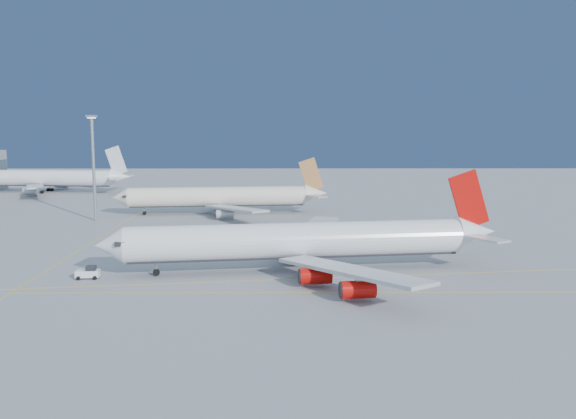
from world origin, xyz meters
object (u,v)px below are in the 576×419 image
object	(u,v)px
airliner_virgin	(305,241)
airliner_etihad	(222,197)
airliner_third	(46,178)
pushback_tug	(88,273)
light_mast	(93,159)

from	to	relation	value
airliner_virgin	airliner_etihad	distance (m)	73.08
airliner_third	pushback_tug	distance (m)	142.81
airliner_virgin	pushback_tug	distance (m)	36.40
airliner_third	light_mast	xyz separation A→B (m)	(38.13, -68.57, 10.91)
airliner_etihad	light_mast	distance (m)	36.11
airliner_third	airliner_virgin	bearing A→B (deg)	-50.01
airliner_virgin	airliner_etihad	bearing A→B (deg)	98.30
pushback_tug	light_mast	size ratio (longest dim) A/B	0.14
airliner_virgin	light_mast	world-z (taller)	light_mast
airliner_virgin	light_mast	bearing A→B (deg)	124.25
airliner_virgin	airliner_etihad	xyz separation A→B (m)	(-21.05, 69.98, -0.42)
airliner_third	airliner_etihad	bearing A→B (deg)	-34.52
airliner_virgin	airliner_third	bearing A→B (deg)	117.43
light_mast	airliner_etihad	bearing A→B (deg)	21.53
airliner_virgin	pushback_tug	xyz separation A→B (m)	(-35.71, -5.61, -4.22)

